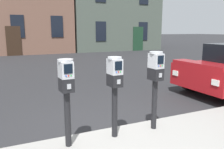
{
  "coord_description": "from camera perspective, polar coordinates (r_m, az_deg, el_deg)",
  "views": [
    {
      "loc": [
        -1.48,
        -3.26,
        1.83
      ],
      "look_at": [
        -0.03,
        -0.03,
        1.14
      ],
      "focal_mm": 36.83,
      "sensor_mm": 36.0,
      "label": 1
    }
  ],
  "objects": [
    {
      "name": "parking_meter_near_kerb",
      "position": [
        3.31,
        -11.25,
        -3.14
      ],
      "size": [
        0.23,
        0.26,
        1.29
      ],
      "rotation": [
        0.0,
        0.0,
        -1.5
      ],
      "color": "black",
      "rests_on": "sidewalk_slab"
    },
    {
      "name": "parking_meter_end_of_row",
      "position": [
        3.9,
        10.73,
        -0.47
      ],
      "size": [
        0.23,
        0.26,
        1.34
      ],
      "rotation": [
        0.0,
        0.0,
        -1.5
      ],
      "color": "black",
      "rests_on": "sidewalk_slab"
    },
    {
      "name": "ground_plane",
      "position": [
        4.02,
        0.19,
        -16.04
      ],
      "size": [
        160.0,
        160.0,
        0.0
      ],
      "primitive_type": "plane",
      "color": "#28282B"
    },
    {
      "name": "parking_meter_twin_adjacent",
      "position": [
        3.54,
        0.67,
        -2.03
      ],
      "size": [
        0.23,
        0.26,
        1.29
      ],
      "rotation": [
        0.0,
        0.0,
        -1.5
      ],
      "color": "black",
      "rests_on": "sidewalk_slab"
    }
  ]
}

